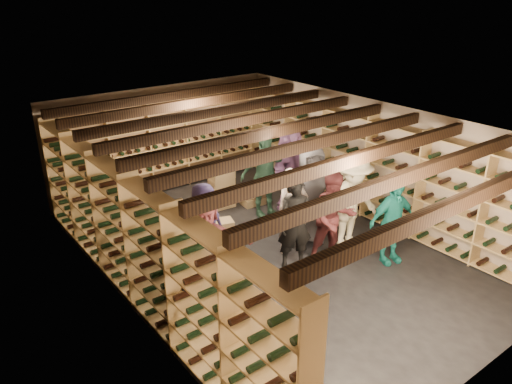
{
  "coord_description": "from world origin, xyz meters",
  "views": [
    {
      "loc": [
        -5.05,
        -6.2,
        4.61
      ],
      "look_at": [
        -0.17,
        0.2,
        1.16
      ],
      "focal_mm": 35.0,
      "sensor_mm": 36.0,
      "label": 1
    }
  ],
  "objects_px": {
    "crate_stack_left": "(222,189)",
    "person_10": "(264,176)",
    "person_7": "(292,212)",
    "person_0": "(199,280)",
    "person_4": "(392,222)",
    "person_5": "(206,245)",
    "crate_loose": "(220,225)",
    "person_6": "(204,225)",
    "crate_stack_right": "(253,197)",
    "person_1": "(295,224)",
    "person_3": "(351,204)",
    "person_8": "(334,219)",
    "person_11": "(290,167)",
    "person_12": "(310,194)"
  },
  "relations": [
    {
      "from": "crate_stack_left",
      "to": "person_0",
      "type": "xyz_separation_m",
      "value": [
        -2.56,
        -3.3,
        0.41
      ]
    },
    {
      "from": "person_3",
      "to": "person_8",
      "type": "xyz_separation_m",
      "value": [
        -0.54,
        -0.11,
        -0.09
      ]
    },
    {
      "from": "person_0",
      "to": "person_8",
      "type": "relative_size",
      "value": 0.99
    },
    {
      "from": "crate_stack_right",
      "to": "person_0",
      "type": "xyz_separation_m",
      "value": [
        -3.18,
        -3.0,
        0.67
      ]
    },
    {
      "from": "crate_loose",
      "to": "person_6",
      "type": "distance_m",
      "value": 1.48
    },
    {
      "from": "person_5",
      "to": "person_11",
      "type": "relative_size",
      "value": 0.85
    },
    {
      "from": "person_5",
      "to": "person_7",
      "type": "relative_size",
      "value": 0.98
    },
    {
      "from": "person_1",
      "to": "person_7",
      "type": "bearing_deg",
      "value": 78.44
    },
    {
      "from": "person_1",
      "to": "person_3",
      "type": "relative_size",
      "value": 0.89
    },
    {
      "from": "person_4",
      "to": "person_6",
      "type": "xyz_separation_m",
      "value": [
        -2.6,
        1.89,
        -0.02
      ]
    },
    {
      "from": "person_1",
      "to": "person_5",
      "type": "distance_m",
      "value": 1.58
    },
    {
      "from": "person_11",
      "to": "crate_stack_left",
      "type": "bearing_deg",
      "value": 120.91
    },
    {
      "from": "person_7",
      "to": "crate_stack_left",
      "type": "bearing_deg",
      "value": 108.37
    },
    {
      "from": "crate_loose",
      "to": "person_12",
      "type": "relative_size",
      "value": 0.26
    },
    {
      "from": "person_10",
      "to": "person_12",
      "type": "bearing_deg",
      "value": -76.95
    },
    {
      "from": "person_1",
      "to": "person_5",
      "type": "height_order",
      "value": "person_1"
    },
    {
      "from": "person_8",
      "to": "person_10",
      "type": "relative_size",
      "value": 0.94
    },
    {
      "from": "person_11",
      "to": "person_7",
      "type": "bearing_deg",
      "value": -151.93
    },
    {
      "from": "person_10",
      "to": "person_1",
      "type": "bearing_deg",
      "value": -101.17
    },
    {
      "from": "person_4",
      "to": "person_12",
      "type": "relative_size",
      "value": 0.81
    },
    {
      "from": "crate_stack_left",
      "to": "person_10",
      "type": "relative_size",
      "value": 0.47
    },
    {
      "from": "crate_stack_left",
      "to": "person_11",
      "type": "distance_m",
      "value": 1.55
    },
    {
      "from": "person_4",
      "to": "person_10",
      "type": "xyz_separation_m",
      "value": [
        -0.6,
        2.78,
        0.12
      ]
    },
    {
      "from": "person_1",
      "to": "person_8",
      "type": "height_order",
      "value": "person_8"
    },
    {
      "from": "crate_stack_left",
      "to": "person_7",
      "type": "bearing_deg",
      "value": -91.55
    },
    {
      "from": "person_0",
      "to": "person_5",
      "type": "distance_m",
      "value": 1.06
    },
    {
      "from": "person_5",
      "to": "person_8",
      "type": "bearing_deg",
      "value": 7.4
    },
    {
      "from": "crate_stack_right",
      "to": "person_12",
      "type": "xyz_separation_m",
      "value": [
        -0.15,
        -1.95,
        0.78
      ]
    },
    {
      "from": "person_0",
      "to": "person_11",
      "type": "xyz_separation_m",
      "value": [
        3.74,
        2.42,
        0.09
      ]
    },
    {
      "from": "crate_stack_right",
      "to": "person_4",
      "type": "height_order",
      "value": "person_4"
    },
    {
      "from": "crate_loose",
      "to": "person_6",
      "type": "bearing_deg",
      "value": -134.76
    },
    {
      "from": "crate_stack_right",
      "to": "person_4",
      "type": "relative_size",
      "value": 0.34
    },
    {
      "from": "person_0",
      "to": "person_5",
      "type": "bearing_deg",
      "value": 31.34
    },
    {
      "from": "person_0",
      "to": "person_12",
      "type": "relative_size",
      "value": 0.88
    },
    {
      "from": "crate_stack_left",
      "to": "person_12",
      "type": "distance_m",
      "value": 2.35
    },
    {
      "from": "person_1",
      "to": "person_7",
      "type": "distance_m",
      "value": 0.55
    },
    {
      "from": "crate_loose",
      "to": "person_3",
      "type": "xyz_separation_m",
      "value": [
        1.39,
        -2.13,
        0.84
      ]
    },
    {
      "from": "person_1",
      "to": "person_10",
      "type": "xyz_separation_m",
      "value": [
        0.85,
        1.92,
        0.08
      ]
    },
    {
      "from": "crate_stack_left",
      "to": "person_5",
      "type": "xyz_separation_m",
      "value": [
        -1.93,
        -2.45,
        0.36
      ]
    },
    {
      "from": "crate_stack_left",
      "to": "person_10",
      "type": "bearing_deg",
      "value": -62.62
    },
    {
      "from": "person_7",
      "to": "person_10",
      "type": "height_order",
      "value": "person_10"
    },
    {
      "from": "crate_stack_right",
      "to": "person_7",
      "type": "relative_size",
      "value": 0.33
    },
    {
      "from": "crate_loose",
      "to": "person_7",
      "type": "height_order",
      "value": "person_7"
    },
    {
      "from": "crate_stack_right",
      "to": "person_7",
      "type": "bearing_deg",
      "value": -108.17
    },
    {
      "from": "person_4",
      "to": "person_5",
      "type": "xyz_separation_m",
      "value": [
        -2.99,
        1.22,
        0.01
      ]
    },
    {
      "from": "crate_loose",
      "to": "person_12",
      "type": "distance_m",
      "value": 1.97
    },
    {
      "from": "crate_stack_left",
      "to": "person_12",
      "type": "height_order",
      "value": "person_12"
    },
    {
      "from": "crate_stack_right",
      "to": "person_6",
      "type": "xyz_separation_m",
      "value": [
        -2.16,
        -1.49,
        0.58
      ]
    },
    {
      "from": "crate_loose",
      "to": "crate_stack_left",
      "type": "bearing_deg",
      "value": 54.32
    },
    {
      "from": "person_11",
      "to": "person_12",
      "type": "xyz_separation_m",
      "value": [
        -0.7,
        -1.37,
        0.03
      ]
    }
  ]
}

